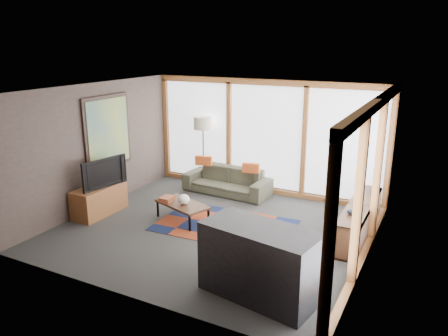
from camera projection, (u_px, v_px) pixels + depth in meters
The scene contains 17 objects.
ground at pixel (214, 230), 8.17m from camera, with size 5.50×5.50×0.00m, color #292926.
room_envelope at pixel (252, 146), 8.00m from camera, with size 5.52×5.02×2.62m.
rug at pixel (225, 225), 8.35m from camera, with size 2.55×1.64×0.01m, color maroon.
sofa at pixel (227, 181), 10.07m from camera, with size 2.01×0.79×0.59m, color #343525.
pillow_left at pixel (204, 161), 10.25m from camera, with size 0.39×0.12×0.22m, color #BD4C1E.
pillow_right at pixel (251, 168), 9.67m from camera, with size 0.38×0.11×0.21m, color #BD4C1E.
floor_lamp at pixel (203, 152), 10.43m from camera, with size 0.43×0.43×1.70m, color black, non-canonical shape.
coffee_table at pixel (183, 212), 8.54m from camera, with size 1.09×0.54×0.36m, color #321E0F, non-canonical shape.
book_stack at pixel (167, 199), 8.59m from camera, with size 0.22×0.28×0.09m, color brown.
vase at pixel (184, 199), 8.41m from camera, with size 0.23×0.23×0.20m, color beige.
bookshelf at pixel (359, 220), 7.89m from camera, with size 0.42×2.33×0.58m, color #321E0F, non-canonical shape.
bowl_a at pixel (353, 211), 7.36m from camera, with size 0.20×0.20×0.10m, color black.
bowl_b at pixel (359, 205), 7.67m from camera, with size 0.16×0.16×0.08m, color black.
shelf_picture at pixel (374, 182), 8.33m from camera, with size 0.04×0.35×0.46m, color black.
tv_console at pixel (99, 200), 8.86m from camera, with size 0.49×1.17×0.59m, color brown.
television at pixel (101, 172), 8.69m from camera, with size 1.03×0.14×0.59m, color black.
bar_counter at pixel (260, 262), 5.93m from camera, with size 1.60×0.75×1.01m, color black.
Camera 1 is at (3.61, -6.60, 3.40)m, focal length 35.00 mm.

